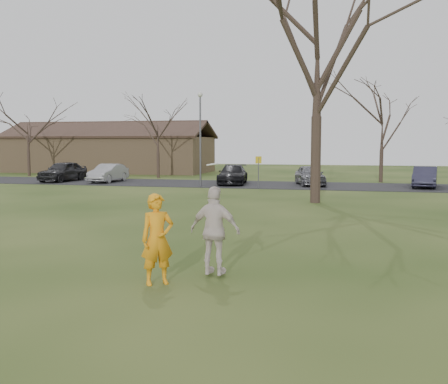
{
  "coord_description": "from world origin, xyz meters",
  "views": [
    {
      "loc": [
        3.43,
        -10.49,
        2.92
      ],
      "look_at": [
        0.0,
        4.0,
        1.5
      ],
      "focal_mm": 41.27,
      "sensor_mm": 36.0,
      "label": 1
    }
  ],
  "objects_px": {
    "big_tree": "(317,58)",
    "car_4": "(310,175)",
    "car_3": "(233,174)",
    "car_1": "(108,173)",
    "car_0": "(63,171)",
    "player_defender": "(157,239)",
    "lamp_post": "(200,127)",
    "building": "(110,153)",
    "car_5": "(425,177)",
    "catching_play": "(215,231)"
  },
  "relations": [
    {
      "from": "car_3",
      "to": "lamp_post",
      "type": "bearing_deg",
      "value": -131.2
    },
    {
      "from": "car_5",
      "to": "building",
      "type": "relative_size",
      "value": 0.2
    },
    {
      "from": "player_defender",
      "to": "car_5",
      "type": "height_order",
      "value": "player_defender"
    },
    {
      "from": "player_defender",
      "to": "car_0",
      "type": "bearing_deg",
      "value": 88.3
    },
    {
      "from": "car_3",
      "to": "player_defender",
      "type": "bearing_deg",
      "value": -87.69
    },
    {
      "from": "car_0",
      "to": "car_3",
      "type": "bearing_deg",
      "value": 6.69
    },
    {
      "from": "car_1",
      "to": "building",
      "type": "distance_m",
      "value": 14.84
    },
    {
      "from": "player_defender",
      "to": "car_5",
      "type": "relative_size",
      "value": 0.46
    },
    {
      "from": "big_tree",
      "to": "player_defender",
      "type": "bearing_deg",
      "value": -98.42
    },
    {
      "from": "car_5",
      "to": "car_1",
      "type": "bearing_deg",
      "value": -168.89
    },
    {
      "from": "building",
      "to": "lamp_post",
      "type": "height_order",
      "value": "lamp_post"
    },
    {
      "from": "car_4",
      "to": "car_3",
      "type": "bearing_deg",
      "value": 167.79
    },
    {
      "from": "car_5",
      "to": "car_0",
      "type": "bearing_deg",
      "value": -168.91
    },
    {
      "from": "big_tree",
      "to": "car_4",
      "type": "bearing_deg",
      "value": 95.36
    },
    {
      "from": "car_1",
      "to": "big_tree",
      "type": "distance_m",
      "value": 19.46
    },
    {
      "from": "car_3",
      "to": "catching_play",
      "type": "xyz_separation_m",
      "value": [
        5.03,
        -24.74,
        0.32
      ]
    },
    {
      "from": "lamp_post",
      "to": "car_0",
      "type": "bearing_deg",
      "value": 169.9
    },
    {
      "from": "car_4",
      "to": "big_tree",
      "type": "bearing_deg",
      "value": -99.69
    },
    {
      "from": "car_0",
      "to": "catching_play",
      "type": "height_order",
      "value": "catching_play"
    },
    {
      "from": "building",
      "to": "car_1",
      "type": "bearing_deg",
      "value": -64.85
    },
    {
      "from": "player_defender",
      "to": "car_3",
      "type": "bearing_deg",
      "value": 63.02
    },
    {
      "from": "building",
      "to": "player_defender",
      "type": "bearing_deg",
      "value": -63.0
    },
    {
      "from": "car_0",
      "to": "car_1",
      "type": "xyz_separation_m",
      "value": [
        3.7,
        0.08,
        -0.09
      ]
    },
    {
      "from": "player_defender",
      "to": "lamp_post",
      "type": "bearing_deg",
      "value": 67.91
    },
    {
      "from": "car_0",
      "to": "car_1",
      "type": "distance_m",
      "value": 3.7
    },
    {
      "from": "big_tree",
      "to": "car_3",
      "type": "bearing_deg",
      "value": 122.49
    },
    {
      "from": "car_3",
      "to": "car_4",
      "type": "bearing_deg",
      "value": -3.78
    },
    {
      "from": "car_0",
      "to": "car_4",
      "type": "relative_size",
      "value": 1.1
    },
    {
      "from": "building",
      "to": "car_5",
      "type": "bearing_deg",
      "value": -24.33
    },
    {
      "from": "car_1",
      "to": "car_3",
      "type": "distance_m",
      "value": 9.39
    },
    {
      "from": "car_5",
      "to": "building",
      "type": "distance_m",
      "value": 31.28
    },
    {
      "from": "car_0",
      "to": "car_5",
      "type": "bearing_deg",
      "value": 6.26
    },
    {
      "from": "car_4",
      "to": "lamp_post",
      "type": "bearing_deg",
      "value": -174.1
    },
    {
      "from": "car_0",
      "to": "car_5",
      "type": "height_order",
      "value": "car_0"
    },
    {
      "from": "player_defender",
      "to": "car_1",
      "type": "xyz_separation_m",
      "value": [
        -13.4,
        25.25,
        -0.23
      ]
    },
    {
      "from": "car_1",
      "to": "car_4",
      "type": "xyz_separation_m",
      "value": [
        14.76,
        0.58,
        0.02
      ]
    },
    {
      "from": "player_defender",
      "to": "car_0",
      "type": "height_order",
      "value": "player_defender"
    },
    {
      "from": "car_5",
      "to": "car_4",
      "type": "bearing_deg",
      "value": -170.76
    },
    {
      "from": "car_4",
      "to": "player_defender",
      "type": "bearing_deg",
      "value": -108.05
    },
    {
      "from": "car_1",
      "to": "car_0",
      "type": "bearing_deg",
      "value": -176.79
    },
    {
      "from": "car_1",
      "to": "catching_play",
      "type": "bearing_deg",
      "value": -57.46
    },
    {
      "from": "player_defender",
      "to": "lamp_post",
      "type": "distance_m",
      "value": 24.01
    },
    {
      "from": "car_3",
      "to": "catching_play",
      "type": "relative_size",
      "value": 1.9
    },
    {
      "from": "player_defender",
      "to": "car_0",
      "type": "relative_size",
      "value": 0.42
    },
    {
      "from": "car_5",
      "to": "building",
      "type": "height_order",
      "value": "building"
    },
    {
      "from": "car_3",
      "to": "car_5",
      "type": "height_order",
      "value": "car_5"
    },
    {
      "from": "car_5",
      "to": "catching_play",
      "type": "relative_size",
      "value": 1.69
    },
    {
      "from": "car_3",
      "to": "catching_play",
      "type": "bearing_deg",
      "value": -85.13
    },
    {
      "from": "car_5",
      "to": "lamp_post",
      "type": "height_order",
      "value": "lamp_post"
    },
    {
      "from": "lamp_post",
      "to": "car_1",
      "type": "bearing_deg",
      "value": 164.68
    }
  ]
}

